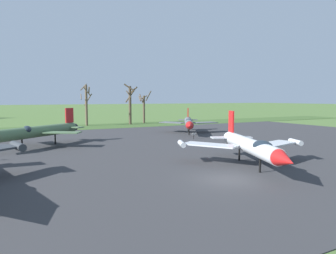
# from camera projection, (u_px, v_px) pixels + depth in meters

# --- Properties ---
(ground_plane) EXTENTS (600.00, 600.00, 0.00)m
(ground_plane) POSITION_uv_depth(u_px,v_px,m) (227.00, 180.00, 22.03)
(ground_plane) COLOR #4C6B33
(asphalt_apron) EXTENTS (89.86, 50.14, 0.05)m
(asphalt_apron) POSITION_uv_depth(u_px,v_px,m) (142.00, 149.00, 35.24)
(asphalt_apron) COLOR #333335
(asphalt_apron) RESTS_ON ground
(grass_verge_strip) EXTENTS (149.86, 12.00, 0.06)m
(grass_verge_strip) POSITION_uv_depth(u_px,v_px,m) (80.00, 127.00, 62.52)
(grass_verge_strip) COLOR #3C5928
(grass_verge_strip) RESTS_ON ground
(jet_fighter_front_left) EXTENTS (9.05, 11.93, 4.02)m
(jet_fighter_front_left) POSITION_uv_depth(u_px,v_px,m) (189.00, 122.00, 51.18)
(jet_fighter_front_left) COLOR #565B60
(jet_fighter_front_left) RESTS_ON ground
(info_placard_front_left) EXTENTS (0.50, 0.31, 0.92)m
(info_placard_front_left) POSITION_uv_depth(u_px,v_px,m) (194.00, 135.00, 44.10)
(info_placard_front_left) COLOR black
(info_placard_front_left) RESTS_ON ground
(jet_fighter_front_right) EXTENTS (11.62, 9.96, 4.49)m
(jet_fighter_front_right) POSITION_uv_depth(u_px,v_px,m) (38.00, 131.00, 36.58)
(jet_fighter_front_right) COLOR #4C6B47
(jet_fighter_front_right) RESTS_ON ground
(jet_fighter_rear_left) EXTENTS (11.14, 12.81, 4.52)m
(jet_fighter_rear_left) POSITION_uv_depth(u_px,v_px,m) (251.00, 146.00, 25.97)
(jet_fighter_rear_left) COLOR silver
(jet_fighter_rear_left) RESTS_ON ground
(bare_tree_far_left) EXTENTS (2.63, 2.21, 8.89)m
(bare_tree_far_left) POSITION_uv_depth(u_px,v_px,m) (86.00, 103.00, 65.41)
(bare_tree_far_left) COLOR brown
(bare_tree_far_left) RESTS_ON ground
(bare_tree_left_of_center) EXTENTS (3.11, 3.08, 8.95)m
(bare_tree_left_of_center) POSITION_uv_depth(u_px,v_px,m) (130.00, 102.00, 68.96)
(bare_tree_left_of_center) COLOR brown
(bare_tree_left_of_center) RESTS_ON ground
(bare_tree_center) EXTENTS (2.69, 2.59, 7.51)m
(bare_tree_center) POSITION_uv_depth(u_px,v_px,m) (144.00, 106.00, 72.79)
(bare_tree_center) COLOR brown
(bare_tree_center) RESTS_ON ground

